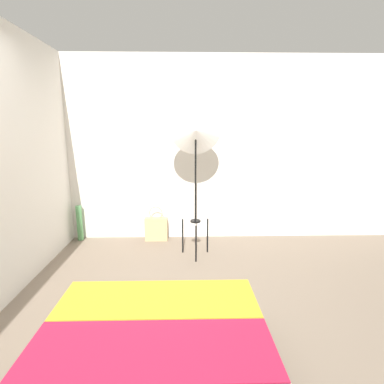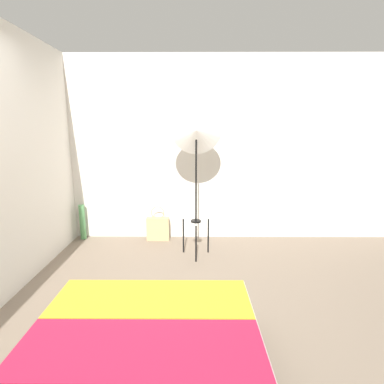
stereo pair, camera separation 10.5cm
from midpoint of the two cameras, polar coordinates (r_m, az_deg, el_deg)
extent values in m
plane|color=#756656|center=(2.51, -7.62, -27.92)|extent=(14.00, 14.00, 0.00)
cube|color=silver|center=(4.33, -3.74, 7.97)|extent=(8.00, 0.05, 2.60)
cube|color=silver|center=(3.40, -30.51, 5.18)|extent=(0.05, 8.00, 2.60)
cube|color=#B21938|center=(1.87, -8.11, -27.62)|extent=(1.37, 0.48, 0.04)
cube|color=gold|center=(2.27, -6.21, -19.67)|extent=(1.37, 0.48, 0.04)
cylinder|color=black|center=(3.69, 1.60, -9.86)|extent=(0.02, 0.02, 0.46)
cylinder|color=black|center=(3.95, -0.88, -8.33)|extent=(0.02, 0.02, 0.46)
cylinder|color=black|center=(3.96, 3.89, -8.32)|extent=(0.02, 0.02, 0.46)
cylinder|color=black|center=(3.79, 1.56, -5.57)|extent=(0.13, 0.13, 0.02)
cylinder|color=black|center=(3.66, 1.61, 2.97)|extent=(0.02, 0.02, 1.14)
cone|color=white|center=(3.61, 1.66, 11.94)|extent=(0.65, 0.29, 0.67)
cube|color=tan|center=(4.41, -5.82, -7.00)|extent=(0.33, 0.10, 0.34)
torus|color=tan|center=(4.34, -5.88, -3.96)|extent=(0.19, 0.01, 0.19)
cylinder|color=#56995B|center=(4.68, -19.52, -5.42)|extent=(0.08, 0.08, 0.51)
camera|label=1|loc=(0.05, -89.13, 0.19)|focal=28.00mm
camera|label=2|loc=(0.05, 90.87, -0.19)|focal=28.00mm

